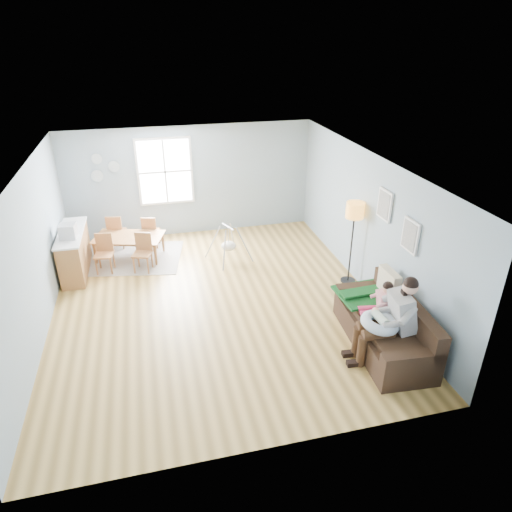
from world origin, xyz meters
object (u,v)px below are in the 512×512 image
object	(u,v)px
chair_ne	(150,230)
counter	(74,252)
dining_table	(130,248)
father	(391,317)
chair_se	(143,250)
floor_lamp	(354,217)
monitor	(68,231)
chair_sw	(104,251)
baby_swing	(229,245)
storage_cube	(376,328)
chair_nw	(116,230)
toddler	(380,301)
sofa	(387,329)

from	to	relation	value
chair_ne	counter	xyz separation A→B (m)	(-1.61, -0.86, 0.04)
dining_table	counter	size ratio (longest dim) A/B	0.90
father	chair_se	xyz separation A→B (m)	(-3.65, 3.97, -0.31)
floor_lamp	father	bearing A→B (deg)	-100.40
chair_ne	monitor	xyz separation A→B (m)	(-1.60, -1.17, 0.65)
monitor	father	bearing A→B (deg)	-37.63
father	chair_sw	distance (m)	6.08
baby_swing	chair_ne	bearing A→B (deg)	146.44
storage_cube	dining_table	xyz separation A→B (m)	(-3.99, 4.16, 0.01)
monitor	baby_swing	bearing A→B (deg)	1.16
chair_ne	counter	bearing A→B (deg)	-151.95
chair_nw	chair_ne	world-z (taller)	chair_nw
father	chair_sw	bearing A→B (deg)	137.14
toddler	monitor	size ratio (longest dim) A/B	2.54
chair_ne	chair_se	bearing A→B (deg)	-100.26
chair_se	baby_swing	bearing A→B (deg)	-0.42
chair_sw	storage_cube	bearing A→B (deg)	-39.39
toddler	monitor	xyz separation A→B (m)	(-5.14, 3.38, 0.34)
chair_sw	baby_swing	size ratio (longest dim) A/B	0.79
floor_lamp	counter	xyz separation A→B (m)	(-5.50, 1.79, -0.96)
chair_se	chair_nw	size ratio (longest dim) A/B	0.99
floor_lamp	storage_cube	world-z (taller)	floor_lamp
sofa	chair_sw	bearing A→B (deg)	140.26
chair_se	counter	distance (m)	1.43
father	chair_se	bearing A→B (deg)	132.56
dining_table	counter	distance (m)	1.19
father	chair_ne	size ratio (longest dim) A/B	1.83
sofa	chair_se	xyz separation A→B (m)	(-3.80, 3.67, 0.15)
dining_table	chair_nw	distance (m)	0.71
sofa	floor_lamp	size ratio (longest dim) A/B	1.29
chair_se	storage_cube	bearing A→B (deg)	-43.73
chair_nw	monitor	size ratio (longest dim) A/B	2.47
sofa	dining_table	distance (m)	5.94
floor_lamp	chair_sw	distance (m)	5.27
father	floor_lamp	xyz separation A→B (m)	(0.44, 2.41, 0.66)
storage_cube	chair_sw	xyz separation A→B (m)	(-4.49, 3.69, 0.21)
storage_cube	monitor	distance (m)	6.21
sofa	counter	bearing A→B (deg)	143.13
chair_ne	baby_swing	distance (m)	2.01
floor_lamp	chair_ne	distance (m)	4.81
chair_nw	chair_se	bearing A→B (deg)	-64.62
sofa	baby_swing	distance (m)	4.14
storage_cube	chair_nw	xyz separation A→B (m)	(-4.28, 4.78, 0.22)
monitor	chair_ne	bearing A→B (deg)	36.32
sofa	chair_sw	distance (m)	5.99
dining_table	chair_ne	world-z (taller)	chair_ne
toddler	baby_swing	distance (m)	3.94
dining_table	floor_lamp	bearing A→B (deg)	-9.47
father	dining_table	size ratio (longest dim) A/B	0.96
toddler	chair_se	distance (m)	5.10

